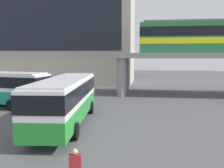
{
  "coord_description": "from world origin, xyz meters",
  "views": [
    {
      "loc": [
        4.74,
        -12.77,
        4.74
      ],
      "look_at": [
        1.65,
        9.7,
        2.2
      ],
      "focal_mm": 40.65,
      "sensor_mm": 36.0,
      "label": 1
    }
  ],
  "objects": [
    {
      "name": "ground_plane",
      "position": [
        0.0,
        10.0,
        0.0
      ],
      "size": [
        120.0,
        120.0,
        0.0
      ],
      "primitive_type": "plane",
      "color": "#515156"
    },
    {
      "name": "bus_main",
      "position": [
        -0.71,
        3.7,
        1.99
      ],
      "size": [
        3.45,
        11.21,
        3.22
      ],
      "color": "#268C33",
      "rests_on": "ground_plane"
    },
    {
      "name": "station_building",
      "position": [
        -11.47,
        31.92,
        10.24
      ],
      "size": [
        27.38,
        11.87,
        20.46
      ],
      "color": "#B2A899",
      "rests_on": "ground_plane"
    }
  ]
}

